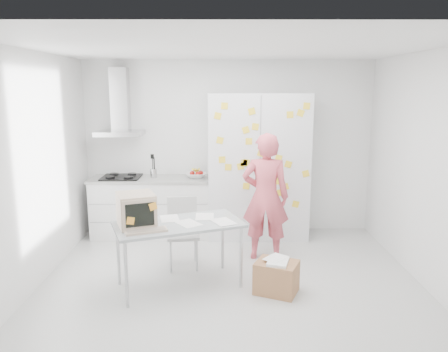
{
  "coord_description": "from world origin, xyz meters",
  "views": [
    {
      "loc": [
        -0.1,
        -4.87,
        2.29
      ],
      "look_at": [
        -0.07,
        0.61,
        1.17
      ],
      "focal_mm": 35.0,
      "sensor_mm": 36.0,
      "label": 1
    }
  ],
  "objects_px": {
    "desk": "(152,217)",
    "chair": "(183,228)",
    "person": "(265,197)",
    "cardboard_box": "(276,277)"
  },
  "relations": [
    {
      "from": "desk",
      "to": "chair",
      "type": "relative_size",
      "value": 1.78
    },
    {
      "from": "desk",
      "to": "person",
      "type": "bearing_deg",
      "value": 13.21
    },
    {
      "from": "person",
      "to": "desk",
      "type": "relative_size",
      "value": 1.08
    },
    {
      "from": "chair",
      "to": "cardboard_box",
      "type": "relative_size",
      "value": 1.6
    },
    {
      "from": "desk",
      "to": "cardboard_box",
      "type": "height_order",
      "value": "desk"
    },
    {
      "from": "person",
      "to": "desk",
      "type": "bearing_deg",
      "value": 41.44
    },
    {
      "from": "chair",
      "to": "desk",
      "type": "bearing_deg",
      "value": -118.56
    },
    {
      "from": "desk",
      "to": "cardboard_box",
      "type": "bearing_deg",
      "value": -25.13
    },
    {
      "from": "person",
      "to": "cardboard_box",
      "type": "distance_m",
      "value": 1.22
    },
    {
      "from": "person",
      "to": "desk",
      "type": "xyz_separation_m",
      "value": [
        -1.36,
        -0.92,
        0.01
      ]
    }
  ]
}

